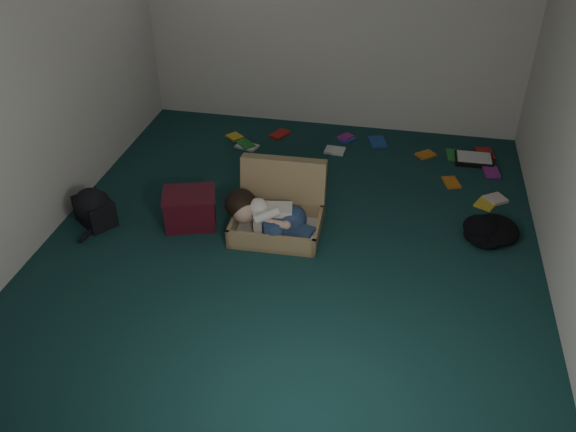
% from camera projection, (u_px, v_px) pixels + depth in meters
% --- Properties ---
extents(floor, '(4.50, 4.50, 0.00)m').
position_uv_depth(floor, '(292.00, 241.00, 5.04)').
color(floor, '#123635').
rests_on(floor, ground).
extents(wall_back, '(4.50, 0.00, 4.50)m').
position_uv_depth(wall_back, '(335.00, 7.00, 6.13)').
color(wall_back, silver).
rests_on(wall_back, ground).
extents(wall_front, '(4.50, 0.00, 4.50)m').
position_uv_depth(wall_front, '(186.00, 308.00, 2.49)').
color(wall_front, silver).
rests_on(wall_front, ground).
extents(wall_left, '(0.00, 4.50, 4.50)m').
position_uv_depth(wall_left, '(35.00, 73.00, 4.64)').
color(wall_left, silver).
rests_on(wall_left, ground).
extents(suitcase, '(0.75, 0.73, 0.54)m').
position_uv_depth(suitcase, '(279.00, 209.00, 5.14)').
color(suitcase, '#A18658').
rests_on(suitcase, floor).
extents(person, '(0.80, 0.38, 0.33)m').
position_uv_depth(person, '(269.00, 216.00, 4.98)').
color(person, silver).
rests_on(person, suitcase).
extents(maroon_bin, '(0.52, 0.46, 0.30)m').
position_uv_depth(maroon_bin, '(190.00, 209.00, 5.17)').
color(maroon_bin, '#4B0F1B').
rests_on(maroon_bin, floor).
extents(backpack, '(0.55, 0.53, 0.26)m').
position_uv_depth(backpack, '(95.00, 210.00, 5.19)').
color(backpack, black).
rests_on(backpack, floor).
extents(clothing_pile, '(0.53, 0.47, 0.15)m').
position_uv_depth(clothing_pile, '(486.00, 228.00, 5.07)').
color(clothing_pile, black).
rests_on(clothing_pile, floor).
extents(paper_tray, '(0.37, 0.28, 0.05)m').
position_uv_depth(paper_tray, '(474.00, 159.00, 6.14)').
color(paper_tray, black).
rests_on(paper_tray, floor).
extents(book_scatter, '(2.89, 1.27, 0.02)m').
position_uv_depth(book_scatter, '(389.00, 158.00, 6.19)').
color(book_scatter, yellow).
rests_on(book_scatter, floor).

